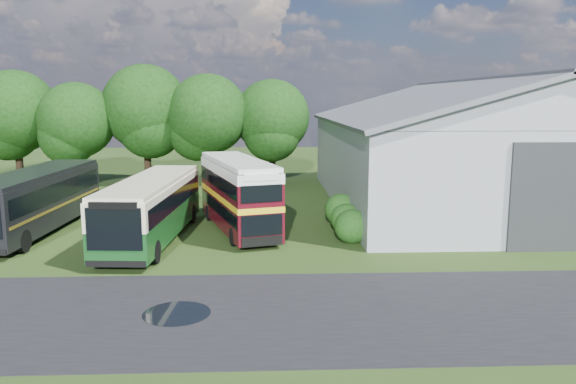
{
  "coord_description": "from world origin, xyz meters",
  "views": [
    {
      "loc": [
        1.39,
        -20.45,
        6.92
      ],
      "look_at": [
        2.58,
        8.0,
        2.16
      ],
      "focal_mm": 35.0,
      "sensor_mm": 36.0,
      "label": 1
    }
  ],
  "objects_px": {
    "storage_shed": "(471,141)",
    "bus_green_single": "(152,208)",
    "bus_dark_single": "(36,200)",
    "bus_maroon_double": "(238,195)"
  },
  "relations": [
    {
      "from": "storage_shed",
      "to": "bus_green_single",
      "type": "xyz_separation_m",
      "value": [
        -19.14,
        -9.24,
        -2.53
      ]
    },
    {
      "from": "bus_green_single",
      "to": "bus_dark_single",
      "type": "distance_m",
      "value": 6.75
    },
    {
      "from": "bus_maroon_double",
      "to": "storage_shed",
      "type": "bearing_deg",
      "value": 9.5
    },
    {
      "from": "bus_green_single",
      "to": "bus_dark_single",
      "type": "relative_size",
      "value": 0.96
    },
    {
      "from": "storage_shed",
      "to": "bus_green_single",
      "type": "height_order",
      "value": "storage_shed"
    },
    {
      "from": "bus_maroon_double",
      "to": "bus_dark_single",
      "type": "height_order",
      "value": "bus_maroon_double"
    },
    {
      "from": "storage_shed",
      "to": "bus_maroon_double",
      "type": "distance_m",
      "value": 16.88
    },
    {
      "from": "bus_green_single",
      "to": "bus_maroon_double",
      "type": "distance_m",
      "value": 4.53
    },
    {
      "from": "bus_maroon_double",
      "to": "bus_green_single",
      "type": "bearing_deg",
      "value": -172.1
    },
    {
      "from": "storage_shed",
      "to": "bus_dark_single",
      "type": "height_order",
      "value": "storage_shed"
    }
  ]
}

